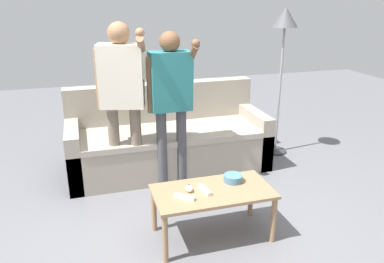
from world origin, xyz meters
TOP-DOWN VIEW (x-y plane):
  - ground_plane at (0.00, 0.00)m, footprint 12.00×12.00m
  - couch at (0.06, 1.44)m, footprint 2.18×0.87m
  - coffee_table at (0.10, 0.02)m, footprint 0.94×0.49m
  - snack_bowl at (0.31, 0.11)m, footprint 0.16×0.16m
  - game_remote_nunchuk at (-0.08, 0.05)m, footprint 0.06×0.09m
  - floor_lamp at (1.45, 1.48)m, footprint 0.29×0.29m
  - player_left at (-0.45, 1.05)m, footprint 0.48×0.42m
  - player_center at (0.00, 0.97)m, footprint 0.47×0.31m
  - game_remote_wand_near at (0.03, 0.01)m, footprint 0.07×0.17m
  - game_remote_wand_far at (-0.15, -0.05)m, footprint 0.15×0.13m

SIDE VIEW (x-z plane):
  - ground_plane at x=0.00m, z-range 0.00..0.00m
  - couch at x=0.06m, z-range -0.15..0.77m
  - coffee_table at x=0.10m, z-range 0.15..0.57m
  - game_remote_wand_near at x=0.03m, z-range 0.42..0.45m
  - game_remote_wand_far at x=-0.15m, z-range 0.42..0.45m
  - game_remote_nunchuk at x=-0.08m, z-range 0.42..0.47m
  - snack_bowl at x=0.31m, z-range 0.42..0.48m
  - player_center at x=0.00m, z-range 0.20..1.76m
  - player_left at x=-0.45m, z-range 0.21..1.86m
  - floor_lamp at x=1.45m, z-range 0.60..2.34m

